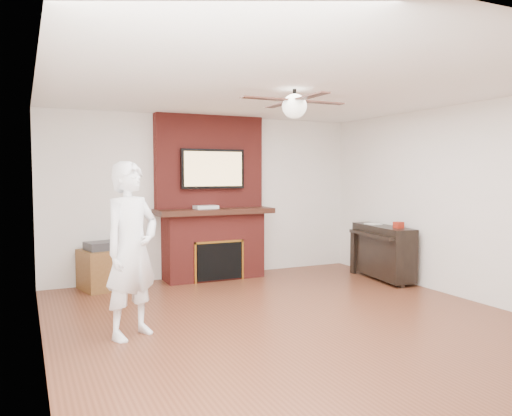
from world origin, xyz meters
name	(u,v)px	position (x,y,z in m)	size (l,w,h in m)	color
room_shell	(294,207)	(0.00, 0.00, 1.25)	(5.36, 5.86, 2.86)	#532918
fireplace	(212,214)	(0.00, 2.55, 1.00)	(1.78, 0.64, 2.50)	maroon
tv	(213,169)	(0.00, 2.50, 1.68)	(1.00, 0.08, 0.60)	black
ceiling_fan	(294,105)	(0.00, 0.00, 2.33)	(1.21, 1.21, 0.31)	black
person	(132,250)	(-1.68, 0.26, 0.86)	(0.63, 0.42, 1.73)	white
side_table	(103,267)	(-1.64, 2.48, 0.31)	(0.70, 0.70, 0.66)	brown
piano	(383,251)	(2.30, 1.33, 0.44)	(0.62, 1.29, 0.91)	black
cable_box	(206,207)	(-0.13, 2.45, 1.10)	(0.35, 0.20, 0.05)	silver
candle_orange	(209,277)	(-0.13, 2.34, 0.06)	(0.08, 0.08, 0.12)	orange
candle_green	(216,278)	(-0.03, 2.31, 0.05)	(0.07, 0.07, 0.09)	#357D32
candle_cream	(217,277)	(0.00, 2.38, 0.05)	(0.08, 0.08, 0.10)	#F6E6C3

